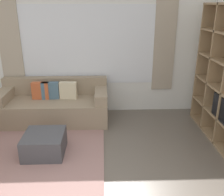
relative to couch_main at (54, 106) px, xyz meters
The scene contains 4 objects.
wall_back 1.35m from the couch_main, 35.13° to the left, with size 6.31×0.11×2.70m.
area_rug 1.30m from the couch_main, 111.92° to the right, with size 2.94×2.34×0.01m, color gray.
couch_main is the anchor object (origin of this frame).
ottoman 1.26m from the couch_main, 87.11° to the right, with size 0.62×0.63×0.35m.
Camera 1 is at (0.30, -1.89, 2.25)m, focal length 40.00 mm.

